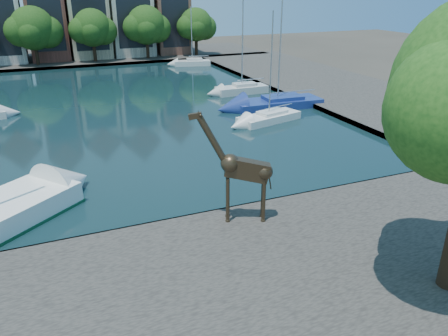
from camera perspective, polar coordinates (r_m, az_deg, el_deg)
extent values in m
plane|color=#38332B|center=(22.10, -4.88, -7.24)|extent=(160.00, 160.00, 0.00)
cube|color=black|center=(44.08, -14.60, 7.61)|extent=(38.00, 50.00, 0.08)
cube|color=#48453F|center=(16.59, 2.91, -17.75)|extent=(50.00, 14.00, 0.50)
cube|color=#48453F|center=(75.31, -18.47, 13.42)|extent=(60.00, 16.00, 0.50)
cube|color=#48453F|center=(53.30, 13.35, 10.51)|extent=(14.00, 52.00, 0.50)
cube|color=brown|center=(74.46, -22.34, 18.08)|extent=(5.39, 9.00, 13.00)
cube|color=black|center=(69.99, -22.23, 17.90)|extent=(4.40, 0.05, 9.75)
cube|color=#C2AF8B|center=(74.87, -17.47, 18.14)|extent=(5.88, 9.00, 11.50)
cube|color=black|center=(70.42, -17.06, 17.95)|extent=(4.80, 0.05, 8.62)
cube|color=beige|center=(75.78, -12.36, 18.86)|extent=(6.37, 9.00, 12.00)
cube|color=black|center=(71.39, -11.64, 18.70)|extent=(5.20, 0.05, 9.00)
cube|color=brown|center=(77.30, -7.33, 18.68)|extent=(5.39, 9.00, 10.50)
cube|color=black|center=(73.00, -6.33, 18.50)|extent=(4.40, 0.05, 7.88)
cylinder|color=#332114|center=(69.41, -23.28, 13.61)|extent=(0.50, 0.50, 3.20)
sphere|color=#1B4012|center=(69.06, -23.73, 16.37)|extent=(6.00, 6.00, 6.00)
sphere|color=#1B4012|center=(69.42, -22.12, 16.13)|extent=(4.50, 4.50, 4.50)
sphere|color=#1B4012|center=(68.71, -25.10, 15.88)|extent=(4.20, 4.20, 4.20)
cylinder|color=#332114|center=(69.82, -16.56, 14.53)|extent=(0.50, 0.50, 3.20)
sphere|color=#1B4012|center=(69.48, -16.87, 17.14)|extent=(5.40, 5.40, 5.40)
sphere|color=#1B4012|center=(70.02, -15.48, 16.88)|extent=(4.05, 4.05, 4.05)
sphere|color=#1B4012|center=(68.96, -18.07, 16.75)|extent=(3.78, 3.78, 3.78)
cylinder|color=#332114|center=(71.13, -9.96, 15.24)|extent=(0.50, 0.50, 3.20)
sphere|color=#1B4012|center=(70.79, -10.15, 17.91)|extent=(5.80, 5.80, 5.80)
sphere|color=#1B4012|center=(71.53, -8.75, 17.58)|extent=(4.35, 4.35, 4.35)
sphere|color=#1B4012|center=(70.09, -11.38, 17.54)|extent=(4.06, 4.06, 4.06)
cylinder|color=#332114|center=(73.29, -3.63, 15.73)|extent=(0.50, 0.50, 3.20)
sphere|color=#1B4012|center=(72.98, -3.70, 18.19)|extent=(5.20, 5.20, 5.20)
sphere|color=#1B4012|center=(73.82, -2.56, 17.86)|extent=(3.90, 3.90, 3.90)
sphere|color=#1B4012|center=(72.17, -4.71, 17.91)|extent=(3.64, 3.64, 3.64)
cylinder|color=#392C1C|center=(20.66, 0.50, -4.29)|extent=(0.17, 0.17, 2.24)
cylinder|color=#392C1C|center=(21.08, 0.46, -3.71)|extent=(0.17, 0.17, 2.24)
cylinder|color=#392C1C|center=(20.78, 5.22, -4.23)|extent=(0.17, 0.17, 2.24)
cylinder|color=#392C1C|center=(21.19, 5.09, -3.66)|extent=(0.17, 0.17, 2.24)
cube|color=#392C1C|center=(20.29, 3.05, -0.21)|extent=(2.23, 1.33, 1.31)
cylinder|color=#392C1C|center=(19.72, -1.48, 3.65)|extent=(1.45, 0.82, 2.31)
cube|color=#392C1C|center=(19.40, -3.79, 6.80)|extent=(0.65, 0.40, 0.35)
cube|color=silver|center=(38.25, 5.89, 6.66)|extent=(6.14, 3.45, 0.81)
cube|color=silver|center=(38.17, 5.91, 7.05)|extent=(2.82, 2.02, 0.45)
cylinder|color=#B2B2B7|center=(37.27, 6.17, 13.27)|extent=(0.11, 0.11, 8.48)
cube|color=navy|center=(42.94, 7.01, 8.52)|extent=(8.67, 3.38, 0.99)
cube|color=navy|center=(42.86, 7.03, 8.95)|extent=(3.83, 2.26, 0.55)
cylinder|color=#B2B2B7|center=(41.85, 7.44, 17.03)|extent=(0.13, 0.13, 12.23)
cube|color=beige|center=(48.44, 2.33, 10.31)|extent=(5.70, 2.08, 1.01)
cube|color=beige|center=(48.37, 2.34, 10.69)|extent=(2.50, 1.43, 0.56)
cylinder|color=#B2B2B7|center=(47.55, 2.44, 16.92)|extent=(0.13, 0.13, 10.65)
cube|color=silver|center=(66.22, -4.16, 13.61)|extent=(5.47, 2.96, 0.93)
cube|color=silver|center=(66.17, -4.17, 13.87)|extent=(2.50, 1.76, 0.52)
cylinder|color=#B2B2B7|center=(65.71, -4.26, 17.04)|extent=(0.12, 0.12, 7.46)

